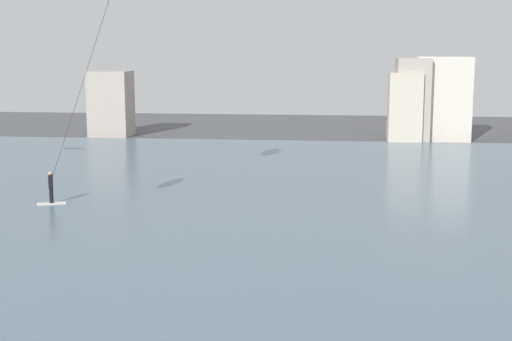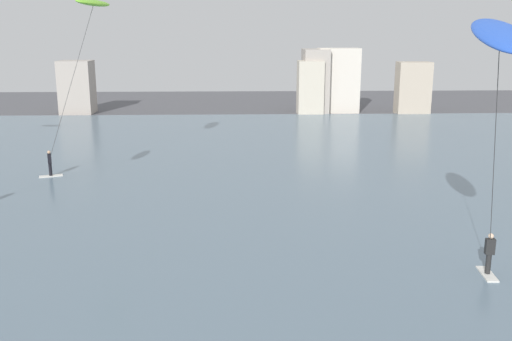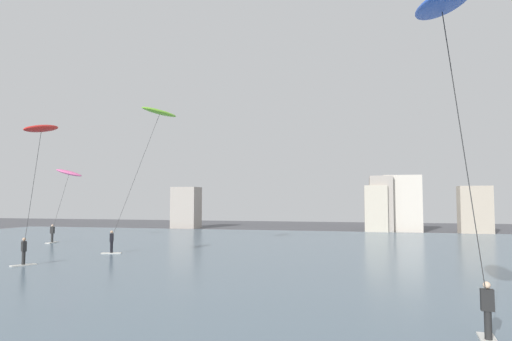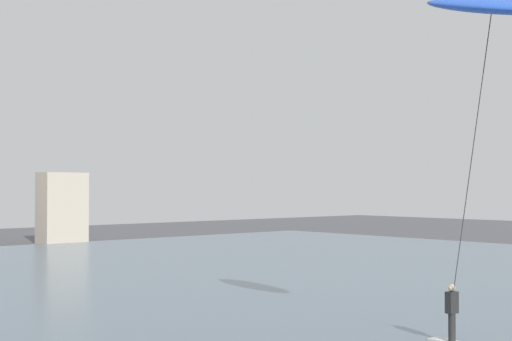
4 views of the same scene
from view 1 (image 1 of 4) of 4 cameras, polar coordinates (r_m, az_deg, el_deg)
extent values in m
cube|color=slate|center=(35.65, 4.97, -3.10)|extent=(84.00, 52.00, 0.10)
cube|color=#A89E93|center=(66.19, -11.16, 5.10)|extent=(3.45, 3.11, 5.70)
cube|color=beige|center=(62.10, 11.44, 4.80)|extent=(2.71, 2.50, 5.70)
cube|color=#A89E93|center=(63.19, 11.97, 5.40)|extent=(2.70, 3.96, 6.89)
cube|color=beige|center=(63.62, 14.26, 5.39)|extent=(4.48, 2.56, 6.99)
cube|color=silver|center=(38.12, -15.53, -2.46)|extent=(1.47, 0.88, 0.06)
cylinder|color=black|center=(38.04, -15.56, -1.84)|extent=(0.20, 0.20, 0.78)
cube|color=black|center=(37.91, -15.60, -0.82)|extent=(0.32, 0.39, 0.60)
sphere|color=tan|center=(37.84, -15.63, -0.21)|extent=(0.20, 0.20, 0.20)
cylinder|color=#333333|center=(37.47, -13.40, 6.23)|extent=(3.04, 1.37, 9.29)
camera|label=2|loc=(2.87, -108.67, 23.62)|focal=40.63mm
camera|label=3|loc=(7.44, 36.83, -23.44)|focal=31.07mm
camera|label=4|loc=(13.42, -50.24, -8.71)|focal=52.83mm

